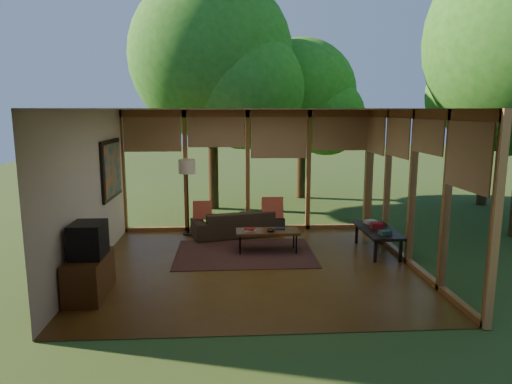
{
  "coord_description": "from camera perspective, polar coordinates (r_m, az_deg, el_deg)",
  "views": [
    {
      "loc": [
        -0.44,
        -7.61,
        2.67
      ],
      "look_at": [
        0.08,
        0.7,
        1.19
      ],
      "focal_mm": 32.0,
      "sensor_mm": 36.0,
      "label": 1
    }
  ],
  "objects": [
    {
      "name": "side_console",
      "position": [
        9.03,
        14.96,
        -4.76
      ],
      "size": [
        0.6,
        1.4,
        0.46
      ],
      "color": "black",
      "rests_on": "floor"
    },
    {
      "name": "window_wall_back",
      "position": [
        10.2,
        -1.05,
        2.65
      ],
      "size": [
        5.5,
        0.12,
        2.7
      ],
      "primitive_type": "cube",
      "color": "#965D2E",
      "rests_on": "ground"
    },
    {
      "name": "wall_left",
      "position": [
        8.06,
        -20.16,
        0.04
      ],
      "size": [
        0.04,
        5.0,
        2.7
      ],
      "primitive_type": "cube",
      "color": "beige",
      "rests_on": "ground"
    },
    {
      "name": "wall_front",
      "position": [
        5.29,
        1.31,
        -4.35
      ],
      "size": [
        5.5,
        0.04,
        2.7
      ],
      "primitive_type": "cube",
      "color": "beige",
      "rests_on": "ground"
    },
    {
      "name": "console_book_b",
      "position": [
        9.05,
        14.89,
        -4.09
      ],
      "size": [
        0.24,
        0.18,
        0.1
      ],
      "primitive_type": "cube",
      "rotation": [
        0.0,
        0.0,
        -0.07
      ],
      "color": "maroon",
      "rests_on": "side_console"
    },
    {
      "name": "console_book_a",
      "position": [
        8.64,
        15.82,
        -4.9
      ],
      "size": [
        0.24,
        0.19,
        0.08
      ],
      "primitive_type": "cube",
      "rotation": [
        0.0,
        0.0,
        0.23
      ],
      "color": "#2D504A",
      "rests_on": "side_console"
    },
    {
      "name": "tree_nw",
      "position": [
        12.65,
        -5.61,
        16.41
      ],
      "size": [
        4.34,
        4.34,
        6.25
      ],
      "color": "#3C2D16",
      "rests_on": "ground"
    },
    {
      "name": "pillow_left",
      "position": [
        9.8,
        -6.71,
        -2.31
      ],
      "size": [
        0.4,
        0.21,
        0.41
      ],
      "primitive_type": "cube",
      "rotation": [
        -0.21,
        0.0,
        0.0
      ],
      "color": "#9C1E0E",
      "rests_on": "sofa"
    },
    {
      "name": "ceiling",
      "position": [
        7.62,
        -0.26,
        10.32
      ],
      "size": [
        5.5,
        5.5,
        0.0
      ],
      "primitive_type": "plane",
      "rotation": [
        3.14,
        0.0,
        0.0
      ],
      "color": "white",
      "rests_on": "ground"
    },
    {
      "name": "exterior_lawn",
      "position": [
        17.94,
        24.57,
        0.58
      ],
      "size": [
        40.0,
        40.0,
        0.0
      ],
      "primitive_type": "plane",
      "color": "#314B1C",
      "rests_on": "ground"
    },
    {
      "name": "coffee_table",
      "position": [
        8.74,
        1.46,
        -5.04
      ],
      "size": [
        1.2,
        0.5,
        0.43
      ],
      "color": "#593418",
      "rests_on": "floor"
    },
    {
      "name": "media_cabinet",
      "position": [
        7.16,
        -20.12,
        -9.87
      ],
      "size": [
        0.5,
        1.0,
        0.6
      ],
      "primitive_type": "cube",
      "color": "#593418",
      "rests_on": "floor"
    },
    {
      "name": "sofa",
      "position": [
        9.9,
        -2.32,
        -3.88
      ],
      "size": [
        2.05,
        1.22,
        0.56
      ],
      "primitive_type": "imported",
      "rotation": [
        0.0,
        0.0,
        3.4
      ],
      "color": "#36291B",
      "rests_on": "floor"
    },
    {
      "name": "rug",
      "position": [
        8.73,
        -1.42,
        -7.67
      ],
      "size": [
        2.6,
        1.84,
        0.01
      ],
      "primitive_type": "cube",
      "color": "brown",
      "rests_on": "floor"
    },
    {
      "name": "ct_bowl",
      "position": [
        8.63,
        1.85,
        -4.75
      ],
      "size": [
        0.16,
        0.16,
        0.07
      ],
      "primitive_type": "ellipsoid",
      "color": "black",
      "rests_on": "coffee_table"
    },
    {
      "name": "pillow_right",
      "position": [
        9.82,
        2.06,
        -2.03
      ],
      "size": [
        0.46,
        0.25,
        0.48
      ],
      "primitive_type": "cube",
      "rotation": [
        -0.21,
        0.0,
        0.0
      ],
      "color": "#9C1E0E",
      "rests_on": "sofa"
    },
    {
      "name": "tree_ne",
      "position": [
        14.23,
        5.74,
        12.13
      ],
      "size": [
        3.27,
        3.27,
        4.84
      ],
      "color": "#3C2D16",
      "rests_on": "ground"
    },
    {
      "name": "tree_far",
      "position": [
        14.4,
        26.08,
        10.78
      ],
      "size": [
        2.88,
        2.88,
        4.55
      ],
      "color": "#3C2D16",
      "rests_on": "ground"
    },
    {
      "name": "wall_painting",
      "position": [
        9.36,
        -17.61,
        2.74
      ],
      "size": [
        0.06,
        1.35,
        1.15
      ],
      "color": "black",
      "rests_on": "wall_left"
    },
    {
      "name": "ct_book_lower",
      "position": [
        8.65,
        -0.83,
        -4.84
      ],
      "size": [
        0.24,
        0.19,
        0.03
      ],
      "primitive_type": "cube",
      "rotation": [
        0.0,
        0.0,
        0.12
      ],
      "color": "#ABA39B",
      "rests_on": "coffee_table"
    },
    {
      "name": "television",
      "position": [
        7.0,
        -20.23,
        -5.63
      ],
      "size": [
        0.45,
        0.55,
        0.5
      ],
      "primitive_type": "cube",
      "color": "black",
      "rests_on": "media_cabinet"
    },
    {
      "name": "ct_book_side",
      "position": [
        8.83,
        3.04,
        -4.57
      ],
      "size": [
        0.21,
        0.18,
        0.03
      ],
      "primitive_type": "cube",
      "rotation": [
        0.0,
        0.0,
        -0.25
      ],
      "color": "#151D30",
      "rests_on": "coffee_table"
    },
    {
      "name": "floor_lamp",
      "position": [
        9.89,
        -8.61,
        2.63
      ],
      "size": [
        0.36,
        0.36,
        1.65
      ],
      "color": "black",
      "rests_on": "floor"
    },
    {
      "name": "window_wall_right",
      "position": [
        8.35,
        18.94,
        0.45
      ],
      "size": [
        0.12,
        5.0,
        2.7
      ],
      "primitive_type": "cube",
      "color": "#965D2E",
      "rests_on": "ground"
    },
    {
      "name": "console_book_c",
      "position": [
        9.42,
        14.12,
        -3.62
      ],
      "size": [
        0.27,
        0.23,
        0.06
      ],
      "primitive_type": "cube",
      "rotation": [
        0.0,
        0.0,
        0.29
      ],
      "color": "#ABA39B",
      "rests_on": "side_console"
    },
    {
      "name": "floor",
      "position": [
        8.07,
        -0.24,
        -9.22
      ],
      "size": [
        5.5,
        5.5,
        0.0
      ],
      "primitive_type": "plane",
      "color": "brown",
      "rests_on": "ground"
    },
    {
      "name": "ct_book_upper",
      "position": [
        8.64,
        -0.83,
        -4.65
      ],
      "size": [
        0.22,
        0.18,
        0.03
      ],
      "primitive_type": "cube",
      "rotation": [
        0.0,
        0.0,
        -0.27
      ],
      "color": "maroon",
      "rests_on": "coffee_table"
    }
  ]
}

